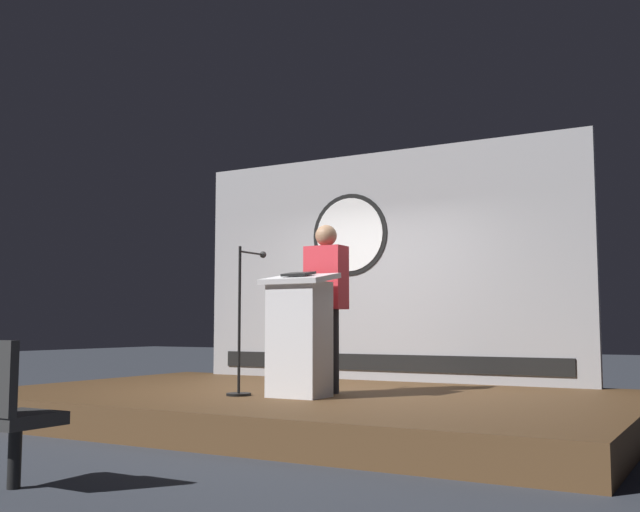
% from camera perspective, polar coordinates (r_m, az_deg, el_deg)
% --- Properties ---
extents(ground_plane, '(40.00, 40.00, 0.00)m').
position_cam_1_polar(ground_plane, '(7.76, -1.03, -12.52)').
color(ground_plane, '#383D47').
extents(stage_platform, '(6.40, 4.00, 0.30)m').
position_cam_1_polar(stage_platform, '(7.75, -1.03, -11.42)').
color(stage_platform, brown).
rests_on(stage_platform, ground).
extents(banner_display, '(5.12, 0.12, 2.85)m').
position_cam_1_polar(banner_display, '(9.37, 4.67, -0.73)').
color(banner_display, '#9E9EA3').
rests_on(banner_display, stage_platform).
extents(podium, '(0.64, 0.50, 1.19)m').
position_cam_1_polar(podium, '(7.16, -1.58, -6.01)').
color(podium, silver).
rests_on(podium, stage_platform).
extents(speaker_person, '(0.40, 0.26, 1.69)m').
position_cam_1_polar(speaker_person, '(7.56, 0.47, -3.85)').
color(speaker_person, black).
rests_on(speaker_person, stage_platform).
extents(microphone_stand, '(0.24, 0.56, 1.45)m').
position_cam_1_polar(microphone_stand, '(7.41, -5.91, -6.53)').
color(microphone_stand, black).
rests_on(microphone_stand, stage_platform).
extents(audience_chair_left, '(0.44, 0.45, 0.89)m').
position_cam_1_polar(audience_chair_left, '(4.93, -22.81, -10.50)').
color(audience_chair_left, black).
rests_on(audience_chair_left, ground).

